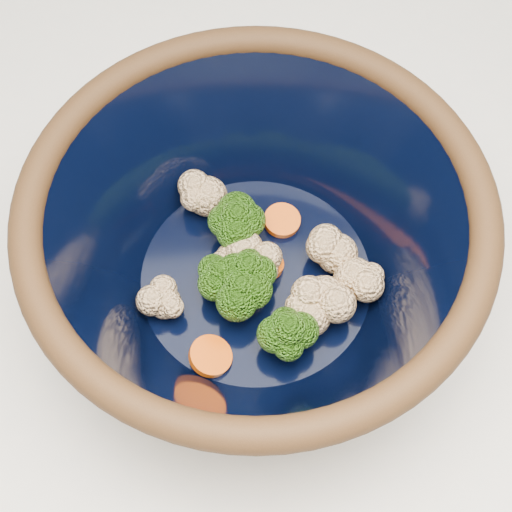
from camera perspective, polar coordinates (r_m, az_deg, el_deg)
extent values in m
cylinder|color=black|center=(0.59, 0.00, -2.82)|extent=(0.20, 0.20, 0.01)
torus|color=black|center=(0.48, 0.00, 3.85)|extent=(0.33, 0.33, 0.02)
cylinder|color=black|center=(0.57, 0.00, -1.74)|extent=(0.19, 0.19, 0.00)
cylinder|color=#608442|center=(0.58, -1.53, 1.81)|extent=(0.01, 0.01, 0.02)
ellipsoid|color=#366F15|center=(0.56, -1.59, 3.04)|extent=(0.04, 0.04, 0.03)
cylinder|color=#608442|center=(0.53, 2.51, -6.93)|extent=(0.01, 0.01, 0.02)
ellipsoid|color=#366F15|center=(0.51, 2.61, -5.96)|extent=(0.04, 0.04, 0.03)
cylinder|color=#608442|center=(0.55, -0.67, -2.14)|extent=(0.01, 0.01, 0.02)
ellipsoid|color=#366F15|center=(0.53, -0.69, -1.04)|extent=(0.04, 0.04, 0.03)
cylinder|color=#608442|center=(0.56, -2.79, -2.36)|extent=(0.01, 0.01, 0.02)
ellipsoid|color=#366F15|center=(0.54, -2.88, -1.43)|extent=(0.03, 0.03, 0.03)
cylinder|color=#608442|center=(0.55, -1.22, -3.62)|extent=(0.01, 0.01, 0.02)
ellipsoid|color=#366F15|center=(0.53, -1.27, -2.57)|extent=(0.04, 0.04, 0.03)
sphere|color=beige|center=(0.56, -1.95, -0.22)|extent=(0.03, 0.03, 0.03)
sphere|color=beige|center=(0.56, -0.10, -0.37)|extent=(0.03, 0.03, 0.03)
sphere|color=beige|center=(0.55, 7.91, -1.81)|extent=(0.03, 0.03, 0.03)
sphere|color=beige|center=(0.54, 4.36, -4.83)|extent=(0.03, 0.03, 0.03)
sphere|color=beige|center=(0.59, -3.92, 4.78)|extent=(0.03, 0.03, 0.03)
sphere|color=beige|center=(0.55, -7.33, -3.70)|extent=(0.03, 0.03, 0.03)
sphere|color=beige|center=(0.54, 5.49, -3.33)|extent=(0.03, 0.03, 0.03)
sphere|color=beige|center=(0.56, 0.50, -1.11)|extent=(0.03, 0.03, 0.03)
sphere|color=beige|center=(0.55, -1.54, -1.94)|extent=(0.03, 0.03, 0.03)
sphere|color=beige|center=(0.56, 6.51, 0.18)|extent=(0.03, 0.03, 0.03)
cylinder|color=#DB5509|center=(0.59, 2.10, 2.87)|extent=(0.03, 0.03, 0.01)
cylinder|color=#DB5509|center=(0.54, -3.66, -7.99)|extent=(0.03, 0.03, 0.01)
cylinder|color=#DB5509|center=(0.57, 0.15, -0.34)|extent=(0.03, 0.03, 0.01)
cylinder|color=#DB5509|center=(0.56, -0.65, -2.97)|extent=(0.03, 0.03, 0.01)
cylinder|color=#DB5509|center=(0.57, 0.89, -0.69)|extent=(0.03, 0.03, 0.01)
cylinder|color=#DB5509|center=(0.57, -1.53, -0.64)|extent=(0.03, 0.03, 0.01)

